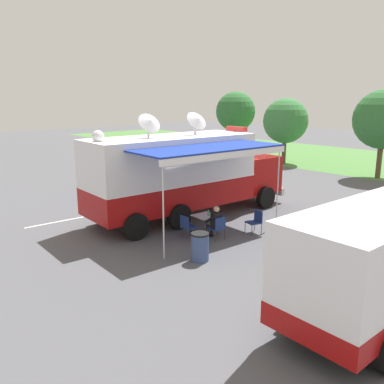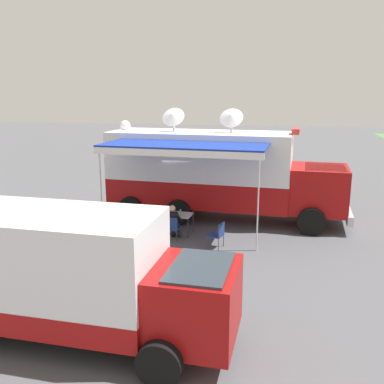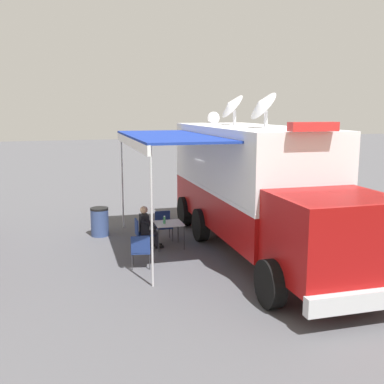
{
  "view_description": "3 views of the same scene",
  "coord_description": "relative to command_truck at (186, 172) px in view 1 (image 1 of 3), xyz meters",
  "views": [
    {
      "loc": [
        12.92,
        -10.53,
        5.07
      ],
      "look_at": [
        0.35,
        0.83,
        1.11
      ],
      "focal_mm": 38.37,
      "sensor_mm": 36.0,
      "label": 1
    },
    {
      "loc": [
        16.87,
        3.04,
        5.05
      ],
      "look_at": [
        1.97,
        0.07,
        1.5
      ],
      "focal_mm": 40.22,
      "sensor_mm": 36.0,
      "label": 2
    },
    {
      "loc": [
        5.88,
        12.19,
        3.98
      ],
      "look_at": [
        1.55,
        -0.46,
        1.57
      ],
      "focal_mm": 42.91,
      "sensor_mm": 36.0,
      "label": 3
    }
  ],
  "objects": [
    {
      "name": "folding_chair_at_table",
      "position": [
        3.05,
        -1.16,
        -1.43
      ],
      "size": [
        0.51,
        0.51,
        0.87
      ],
      "color": "navy",
      "rests_on": "ground"
    },
    {
      "name": "tree_right_of_centre",
      "position": [
        1.75,
        14.67,
        1.72
      ],
      "size": [
        3.66,
        3.66,
        5.51
      ],
      "color": "brown",
      "rests_on": "ground"
    },
    {
      "name": "folding_table",
      "position": [
        2.25,
        -1.03,
        -1.27
      ],
      "size": [
        0.85,
        0.85,
        0.73
      ],
      "color": "silver",
      "rests_on": "ground"
    },
    {
      "name": "car_behind_truck",
      "position": [
        -6.09,
        1.15,
        -1.07
      ],
      "size": [
        4.44,
        2.54,
        1.76
      ],
      "color": "#2D2D33",
      "rests_on": "ground"
    },
    {
      "name": "folding_chair_spare_by_truck",
      "position": [
        3.42,
        0.49,
        -1.43
      ],
      "size": [
        0.59,
        0.59,
        0.87
      ],
      "color": "navy",
      "rests_on": "ground"
    },
    {
      "name": "command_truck",
      "position": [
        0.0,
        0.0,
        0.0
      ],
      "size": [
        5.21,
        9.62,
        4.53
      ],
      "color": "#9E0F0F",
      "rests_on": "ground"
    },
    {
      "name": "ground_plane",
      "position": [
        -0.08,
        -0.75,
        -1.95
      ],
      "size": [
        100.0,
        100.0,
        0.0
      ],
      "primitive_type": "plane",
      "color": "#515156"
    },
    {
      "name": "seated_responder",
      "position": [
        2.86,
        -1.15,
        -1.3
      ],
      "size": [
        0.68,
        0.58,
        1.25
      ],
      "color": "black",
      "rests_on": "ground"
    },
    {
      "name": "lot_stripe",
      "position": [
        -2.9,
        -3.46,
        -1.94
      ],
      "size": [
        0.42,
        4.8,
        0.01
      ],
      "primitive_type": "cube",
      "rotation": [
        0.0,
        0.0,
        -0.06
      ],
      "color": "silver",
      "rests_on": "ground"
    },
    {
      "name": "tree_left_of_centre",
      "position": [
        -5.81,
        15.15,
        1.3
      ],
      "size": [
        3.4,
        3.4,
        4.95
      ],
      "color": "brown",
      "rests_on": "ground"
    },
    {
      "name": "tree_far_left",
      "position": [
        -12.36,
        16.77,
        1.77
      ],
      "size": [
        3.53,
        3.53,
        5.5
      ],
      "color": "brown",
      "rests_on": "ground"
    },
    {
      "name": "trash_bin",
      "position": [
        3.99,
        -2.94,
        -1.49
      ],
      "size": [
        0.57,
        0.57,
        0.91
      ],
      "color": "#384C7F",
      "rests_on": "ground"
    },
    {
      "name": "water_bottle",
      "position": [
        2.38,
        -1.0,
        -1.11
      ],
      "size": [
        0.07,
        0.07,
        0.22
      ],
      "color": "#3F9959",
      "rests_on": "folding_table"
    },
    {
      "name": "folding_chair_beside_table",
      "position": [
        2.18,
        -1.88,
        -1.43
      ],
      "size": [
        0.51,
        0.51,
        0.87
      ],
      "color": "navy",
      "rests_on": "ground"
    }
  ]
}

